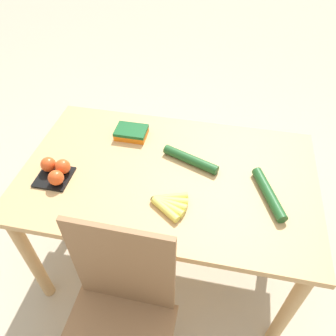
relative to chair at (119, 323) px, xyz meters
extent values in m
plane|color=#B7A88E|center=(-0.07, -0.60, -0.48)|extent=(12.00, 12.00, 0.00)
cube|color=tan|center=(-0.07, -0.60, 0.22)|extent=(1.33, 0.82, 0.03)
cylinder|color=tan|center=(-0.68, -0.95, -0.14)|extent=(0.06, 0.06, 0.69)
cylinder|color=tan|center=(0.53, -0.95, -0.14)|extent=(0.06, 0.06, 0.69)
cylinder|color=tan|center=(-0.68, -0.24, -0.14)|extent=(0.06, 0.06, 0.69)
cylinder|color=tan|center=(0.53, -0.24, -0.14)|extent=(0.06, 0.06, 0.69)
cube|color=#8E6642|center=(0.00, -0.12, 0.21)|extent=(0.39, 0.02, 0.49)
cylinder|color=#8E6642|center=(0.18, -0.10, -0.27)|extent=(0.04, 0.04, 0.42)
cylinder|color=#8E6642|center=(-0.18, -0.10, -0.27)|extent=(0.04, 0.04, 0.42)
sphere|color=brown|center=(-0.05, -0.42, 0.26)|extent=(0.03, 0.03, 0.03)
cylinder|color=#CCC651|center=(-0.11, -0.38, 0.26)|extent=(0.13, 0.11, 0.03)
cylinder|color=#CCC651|center=(-0.11, -0.39, 0.26)|extent=(0.14, 0.08, 0.03)
cylinder|color=#CCC651|center=(-0.12, -0.41, 0.26)|extent=(0.14, 0.05, 0.03)
cylinder|color=#CCC651|center=(-0.12, -0.42, 0.26)|extent=(0.14, 0.05, 0.03)
cylinder|color=#CCC651|center=(-0.12, -0.44, 0.26)|extent=(0.14, 0.08, 0.03)
cube|color=black|center=(0.42, -0.46, 0.24)|extent=(0.15, 0.15, 0.01)
sphere|color=#DB4C1E|center=(0.38, -0.50, 0.28)|extent=(0.07, 0.07, 0.07)
sphere|color=#DB4C1E|center=(0.45, -0.50, 0.28)|extent=(0.07, 0.07, 0.07)
sphere|color=#DB4C1E|center=(0.38, -0.43, 0.28)|extent=(0.07, 0.07, 0.07)
cube|color=orange|center=(0.16, -0.81, 0.26)|extent=(0.15, 0.11, 0.05)
cube|color=#145123|center=(0.16, -0.81, 0.28)|extent=(0.16, 0.11, 0.02)
cylinder|color=#1E5123|center=(-0.16, -0.68, 0.26)|extent=(0.27, 0.14, 0.04)
cylinder|color=#1E5123|center=(-0.51, -0.54, 0.26)|extent=(0.14, 0.27, 0.04)
camera|label=1|loc=(-0.28, 0.42, 1.30)|focal=35.00mm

